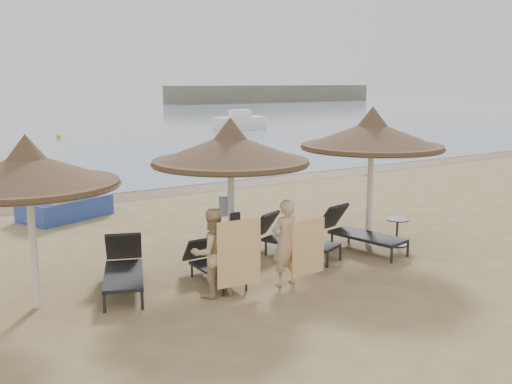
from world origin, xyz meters
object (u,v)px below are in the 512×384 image
Objects in this scene: lounger_far_left at (124,267)px; lounger_near_right at (290,237)px; lounger_far_right at (357,231)px; pedal_boat at (64,204)px; palapa_left at (28,171)px; palapa_right at (372,136)px; side_table at (397,233)px; lounger_near_left at (211,263)px; palapa_center at (231,150)px; person_left at (212,246)px; person_right at (285,236)px.

lounger_near_right is at bearing 20.57° from lounger_far_left.
lounger_far_right is 0.84× the size of pedal_boat.
pedal_boat is (2.06, 6.25, -1.94)m from palapa_left.
palapa_right reaches higher than side_table.
lounger_near_right is 2.65m from side_table.
palapa_center is at bearing 23.34° from lounger_near_left.
pedal_boat is (-1.06, 6.63, 0.07)m from lounger_near_left.
side_table is at bearing -35.07° from palapa_right.
lounger_near_right reaches higher than side_table.
lounger_far_right is at bearing 15.94° from lounger_far_left.
palapa_center is 1.68× the size of person_left.
side_table is 0.24× the size of pedal_boat.
person_left is (-0.38, -0.75, 0.60)m from lounger_near_left.
lounger_far_left is 1.13× the size of person_right.
palapa_left reaches higher than lounger_near_left.
palapa_right is at bearing -0.09° from lounger_far_right.
palapa_center is 3.59m from palapa_right.
person_left is 0.98× the size of person_right.
lounger_far_left is 1.02× the size of lounger_near_right.
lounger_near_left is (-0.61, -0.27, -2.12)m from palapa_center.
palapa_center is 1.41× the size of lounger_far_right.
lounger_far_right is at bearing -2.90° from palapa_left.
lounger_near_left is 3.75m from lounger_far_right.
lounger_near_right is at bearing -150.92° from person_left.
pedal_boat reaches higher than lounger_near_left.
palapa_center is at bearing -71.63° from person_right.
pedal_boat is at bearing -75.48° from person_right.
person_right reaches higher than lounger_far_left.
palapa_left reaches higher than lounger_near_right.
palapa_center is at bearing 177.61° from palapa_right.
palapa_left is at bearing 172.30° from lounger_near_left.
palapa_center is 2.08m from person_left.
lounger_near_right is at bearing 170.26° from palapa_right.
lounger_far_right is at bearing -160.52° from person_right.
side_table is 0.33× the size of person_right.
lounger_far_left is 6.35m from side_table.
lounger_near_left is at bearing -113.12° from person_left.
palapa_left is at bearing 158.12° from lounger_near_right.
person_right is 0.72× the size of pedal_boat.
person_left is (-4.58, -0.87, -1.63)m from palapa_right.
lounger_near_left is at bearing 4.01° from lounger_far_left.
palapa_right is at bearing -165.41° from person_left.
palapa_right is 4.94m from person_left.
lounger_far_left is at bearing 164.12° from lounger_far_right.
palapa_right is 1.51× the size of lounger_far_left.
person_left is at bearing -25.10° from lounger_far_left.
palapa_right is 6.16m from lounger_far_left.
palapa_left is 1.41× the size of lounger_near_right.
lounger_far_right is at bearing -38.28° from lounger_near_right.
pedal_boat is at bearing 105.86° from lounger_far_left.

